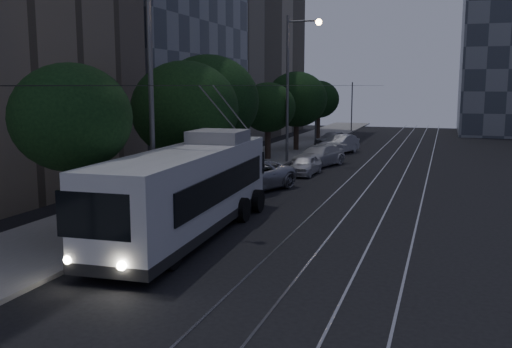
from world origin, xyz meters
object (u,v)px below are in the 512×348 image
object	(u,v)px
car_white_b	(319,156)
streetlamp_near	(160,75)
pickup_silver	(246,176)
trolleybus	(190,189)
car_white_a	(305,165)
car_white_d	(332,139)
streetlamp_far	(293,76)
car_white_c	(339,144)

from	to	relation	value
car_white_b	streetlamp_near	world-z (taller)	streetlamp_near
pickup_silver	car_white_b	world-z (taller)	pickup_silver
trolleybus	car_white_a	xyz separation A→B (m)	(0.68, 15.59, -1.10)
car_white_a	car_white_d	world-z (taller)	car_white_d
pickup_silver	streetlamp_far	bearing A→B (deg)	114.20
car_white_d	car_white_c	bearing A→B (deg)	-51.32
car_white_d	streetlamp_near	size ratio (longest dim) A/B	0.42
car_white_a	streetlamp_near	world-z (taller)	streetlamp_near
pickup_silver	car_white_c	world-z (taller)	pickup_silver
car_white_a	car_white_c	world-z (taller)	car_white_c
car_white_a	streetlamp_far	distance (m)	7.69
car_white_a	car_white_b	world-z (taller)	car_white_b
pickup_silver	car_white_d	distance (m)	23.88
pickup_silver	car_white_d	bearing A→B (deg)	111.78
pickup_silver	car_white_a	distance (m)	6.78
pickup_silver	streetlamp_far	world-z (taller)	streetlamp_far
pickup_silver	car_white_a	size ratio (longest dim) A/B	1.61
car_white_d	trolleybus	bearing A→B (deg)	-66.71
car_white_d	streetlamp_far	distance (m)	13.68
car_white_b	streetlamp_far	distance (m)	5.95
car_white_c	streetlamp_near	bearing A→B (deg)	-79.26
car_white_d	car_white_a	bearing A→B (deg)	-63.02
car_white_a	streetlamp_far	world-z (taller)	streetlamp_far
trolleybus	car_white_c	world-z (taller)	trolleybus
car_white_a	car_white_c	xyz separation A→B (m)	(0.00, 12.05, 0.15)
car_white_d	car_white_b	bearing A→B (deg)	-61.36
car_white_c	streetlamp_near	distance (m)	27.71
trolleybus	car_white_d	size ratio (longest dim) A/B	3.00
car_white_a	streetlamp_near	xyz separation A→B (m)	(-2.09, -15.07, 5.39)
car_white_c	streetlamp_near	size ratio (longest dim) A/B	0.47
pickup_silver	car_white_d	xyz separation A→B (m)	(0.00, 23.88, -0.11)
car_white_b	trolleybus	bearing A→B (deg)	-73.51
car_white_b	car_white_c	distance (m)	7.89
trolleybus	car_white_a	size ratio (longest dim) A/B	3.41
trolleybus	car_white_b	world-z (taller)	trolleybus
car_white_c	streetlamp_far	distance (m)	9.34
car_white_c	streetlamp_far	size ratio (longest dim) A/B	0.45
car_white_a	car_white_b	bearing A→B (deg)	93.28
car_white_a	car_white_c	size ratio (longest dim) A/B	0.78
pickup_silver	car_white_c	distance (m)	18.71
trolleybus	streetlamp_near	xyz separation A→B (m)	(-1.41, 0.52, 4.29)
car_white_a	car_white_c	bearing A→B (deg)	93.28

